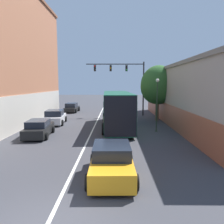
% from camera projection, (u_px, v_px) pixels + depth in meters
% --- Properties ---
extents(lane_center_line, '(0.14, 39.27, 0.01)m').
position_uv_depth(lane_center_line, '(92.00, 130.00, 19.69)').
color(lane_center_line, silver).
rests_on(lane_center_line, ground_plane).
extents(building_right_storefront, '(7.27, 25.71, 6.05)m').
position_uv_depth(building_right_storefront, '(201.00, 94.00, 22.64)').
color(building_right_storefront, '#9E998E').
rests_on(building_right_storefront, ground_plane).
extents(bus, '(3.08, 10.19, 3.37)m').
position_uv_depth(bus, '(117.00, 108.00, 20.83)').
color(bus, '#145133').
rests_on(bus, ground_plane).
extents(hatchback_foreground, '(2.14, 3.96, 1.46)m').
position_uv_depth(hatchback_foreground, '(112.00, 162.00, 9.76)').
color(hatchback_foreground, orange).
rests_on(hatchback_foreground, ground_plane).
extents(parked_car_left_near, '(2.15, 4.19, 1.34)m').
position_uv_depth(parked_car_left_near, '(39.00, 128.00, 17.43)').
color(parked_car_left_near, black).
rests_on(parked_car_left_near, ground_plane).
extents(parked_car_left_mid, '(2.00, 4.05, 1.36)m').
position_uv_depth(parked_car_left_mid, '(72.00, 108.00, 32.68)').
color(parked_car_left_mid, black).
rests_on(parked_car_left_mid, ground_plane).
extents(parked_car_left_far, '(2.30, 4.18, 1.47)m').
position_uv_depth(parked_car_left_far, '(55.00, 117.00, 22.95)').
color(parked_car_left_far, silver).
rests_on(parked_car_left_far, ground_plane).
extents(traffic_signal_gantry, '(7.59, 0.36, 7.04)m').
position_uv_depth(traffic_signal_gantry, '(125.00, 76.00, 28.53)').
color(traffic_signal_gantry, black).
rests_on(traffic_signal_gantry, ground_plane).
extents(street_lamp, '(0.30, 0.30, 4.63)m').
position_uv_depth(street_lamp, '(157.00, 102.00, 19.01)').
color(street_lamp, '#233323').
rests_on(street_lamp, ground_plane).
extents(street_tree_near, '(3.63, 3.26, 5.89)m').
position_uv_depth(street_tree_near, '(157.00, 87.00, 24.59)').
color(street_tree_near, brown).
rests_on(street_tree_near, ground_plane).
extents(street_tree_far, '(3.99, 3.59, 6.26)m').
position_uv_depth(street_tree_far, '(158.00, 85.00, 24.62)').
color(street_tree_far, brown).
rests_on(street_tree_far, ground_plane).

